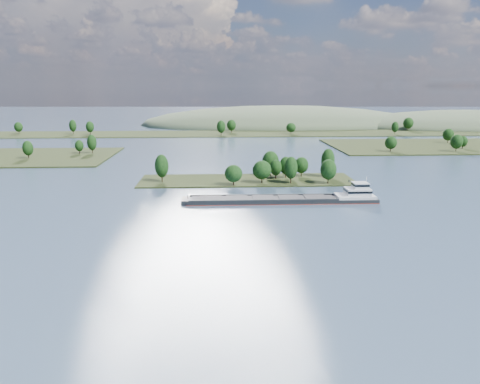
{
  "coord_description": "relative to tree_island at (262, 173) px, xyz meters",
  "views": [
    {
      "loc": [
        -14.03,
        -34.98,
        43.55
      ],
      "look_at": [
        -5.81,
        130.0,
        6.0
      ],
      "focal_mm": 35.0,
      "sensor_mm": 36.0,
      "label": 1
    }
  ],
  "objects": [
    {
      "name": "back_shoreline",
      "position": [
        0.21,
        220.83,
        -3.26
      ],
      "size": [
        900.0,
        60.0,
        14.55
      ],
      "color": "black",
      "rests_on": "ground"
    },
    {
      "name": "cargo_barge",
      "position": [
        8.43,
        -40.76,
        -2.66
      ],
      "size": [
        74.9,
        9.46,
        10.12
      ],
      "color": "black",
      "rests_on": "ground"
    },
    {
      "name": "ground",
      "position": [
        -6.93,
        -58.97,
        -3.94
      ],
      "size": [
        1800.0,
        1800.0,
        0.0
      ],
      "primitive_type": "plane",
      "color": "#394F62",
      "rests_on": "ground"
    },
    {
      "name": "hill_east",
      "position": [
        253.07,
        291.03,
        -3.94
      ],
      "size": [
        260.0,
        140.0,
        36.0
      ],
      "primitive_type": "ellipsoid",
      "color": "#49583D",
      "rests_on": "ground"
    },
    {
      "name": "hill_west",
      "position": [
        53.07,
        321.03,
        -3.94
      ],
      "size": [
        320.0,
        160.0,
        44.0
      ],
      "primitive_type": "ellipsoid",
      "color": "#49583D",
      "rests_on": "ground"
    },
    {
      "name": "tree_island",
      "position": [
        0.0,
        0.0,
        0.0
      ],
      "size": [
        100.0,
        31.69,
        14.92
      ],
      "color": "black",
      "rests_on": "ground"
    }
  ]
}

